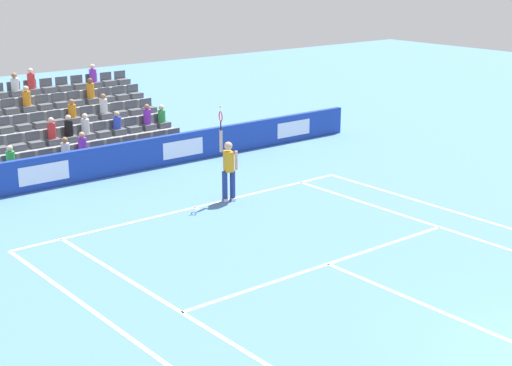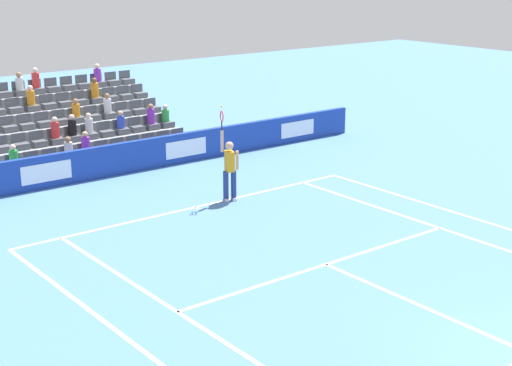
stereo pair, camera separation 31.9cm
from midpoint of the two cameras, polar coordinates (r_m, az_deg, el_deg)
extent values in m
cube|color=white|center=(22.45, -4.05, -1.77)|extent=(10.97, 0.10, 0.01)
cube|color=white|center=(18.42, 5.64, -5.94)|extent=(8.23, 0.10, 0.01)
cube|color=white|center=(16.47, 13.42, -9.12)|extent=(0.10, 6.40, 0.01)
cube|color=white|center=(15.74, -4.29, -9.94)|extent=(0.10, 11.89, 0.01)
cube|color=white|center=(21.05, 14.66, -3.53)|extent=(0.10, 11.89, 0.01)
cube|color=white|center=(15.11, -8.69, -11.28)|extent=(0.10, 11.89, 0.01)
cube|color=white|center=(22.11, 16.84, -2.74)|extent=(0.10, 11.89, 0.01)
cube|color=white|center=(22.37, -3.91, -1.84)|extent=(0.10, 0.20, 0.01)
cube|color=#193899|center=(26.01, -9.64, 1.75)|extent=(20.53, 0.20, 1.04)
cube|color=white|center=(30.23, 3.37, 3.98)|extent=(1.64, 0.01, 0.58)
cube|color=white|center=(27.19, -4.79, 2.55)|extent=(1.64, 0.01, 0.58)
cube|color=white|center=(24.85, -14.71, 0.75)|extent=(1.64, 0.01, 0.58)
cylinder|color=navy|center=(22.94, -1.24, -0.18)|extent=(0.16, 0.16, 0.90)
cylinder|color=navy|center=(22.87, -1.82, -0.23)|extent=(0.16, 0.16, 0.90)
cube|color=white|center=(23.05, -1.24, -1.15)|extent=(0.20, 0.29, 0.08)
cube|color=white|center=(22.99, -1.81, -1.21)|extent=(0.20, 0.29, 0.08)
cube|color=orange|center=(22.70, -1.55, 1.61)|extent=(0.33, 0.41, 0.60)
sphere|color=#D3A884|center=(22.59, -1.55, 2.74)|extent=(0.24, 0.24, 0.24)
cylinder|color=#D3A884|center=(22.49, -2.09, 3.07)|extent=(0.09, 0.09, 0.62)
cylinder|color=#D3A884|center=(22.71, -0.98, 1.67)|extent=(0.09, 0.09, 0.56)
cylinder|color=black|center=(22.39, -2.11, 4.19)|extent=(0.04, 0.04, 0.28)
torus|color=red|center=(22.34, -2.11, 4.89)|extent=(0.13, 0.30, 0.31)
sphere|color=#D1E533|center=(22.28, -2.12, 5.60)|extent=(0.07, 0.07, 0.07)
cube|color=gray|center=(27.01, -10.71, 1.55)|extent=(6.82, 0.95, 0.42)
cube|color=#545960|center=(28.44, -5.21, 3.15)|extent=(0.48, 0.44, 0.20)
cube|color=#545960|center=(28.55, -5.44, 3.71)|extent=(0.48, 0.04, 0.30)
cube|color=#545960|center=(28.12, -6.27, 2.97)|extent=(0.48, 0.44, 0.20)
cube|color=#545960|center=(28.23, -6.50, 3.53)|extent=(0.48, 0.04, 0.30)
cube|color=#545960|center=(27.81, -7.35, 2.78)|extent=(0.48, 0.44, 0.20)
cube|color=#545960|center=(27.92, -7.58, 3.35)|extent=(0.48, 0.04, 0.30)
cube|color=#545960|center=(27.51, -8.46, 2.59)|extent=(0.48, 0.44, 0.20)
cube|color=#545960|center=(27.62, -8.69, 3.17)|extent=(0.48, 0.04, 0.30)
cube|color=#545960|center=(27.22, -9.59, 2.39)|extent=(0.48, 0.44, 0.20)
cube|color=#545960|center=(27.33, -9.82, 2.98)|extent=(0.48, 0.04, 0.30)
cube|color=#545960|center=(26.94, -10.74, 2.19)|extent=(0.48, 0.44, 0.20)
cube|color=#545960|center=(27.05, -10.97, 2.78)|extent=(0.48, 0.04, 0.30)
cube|color=#545960|center=(26.67, -11.92, 1.98)|extent=(0.48, 0.44, 0.20)
cube|color=#545960|center=(26.78, -12.14, 2.58)|extent=(0.48, 0.04, 0.30)
cube|color=#545960|center=(26.41, -13.12, 1.76)|extent=(0.48, 0.44, 0.20)
cube|color=#545960|center=(26.53, -13.34, 2.37)|extent=(0.48, 0.04, 0.30)
cube|color=#545960|center=(26.17, -14.35, 1.55)|extent=(0.48, 0.44, 0.20)
cube|color=#545960|center=(26.29, -14.56, 2.16)|extent=(0.48, 0.04, 0.30)
cube|color=#545960|center=(25.94, -15.59, 1.32)|extent=(0.48, 0.44, 0.20)
cube|color=#545960|center=(26.06, -15.81, 1.94)|extent=(0.48, 0.04, 0.30)
cube|color=#545960|center=(25.72, -16.86, 1.10)|extent=(0.48, 0.44, 0.20)
cube|color=#545960|center=(25.84, -17.07, 1.72)|extent=(0.48, 0.04, 0.30)
cube|color=gray|center=(27.79, -11.65, 2.35)|extent=(6.82, 0.95, 0.84)
cube|color=#545960|center=(29.13, -6.25, 4.28)|extent=(0.48, 0.44, 0.20)
cube|color=#545960|center=(29.25, -6.48, 4.82)|extent=(0.48, 0.04, 0.30)
cube|color=#545960|center=(28.82, -7.30, 4.12)|extent=(0.48, 0.44, 0.20)
cube|color=#545960|center=(28.94, -7.52, 4.66)|extent=(0.48, 0.04, 0.30)
cube|color=#545960|center=(28.52, -8.37, 3.95)|extent=(0.48, 0.44, 0.20)
cube|color=#545960|center=(28.64, -8.59, 4.50)|extent=(0.48, 0.04, 0.30)
cube|color=#545960|center=(28.22, -9.46, 3.77)|extent=(0.48, 0.44, 0.20)
cube|color=#545960|center=(28.34, -9.68, 4.33)|extent=(0.48, 0.04, 0.30)
cube|color=#545960|center=(27.94, -10.57, 3.59)|extent=(0.48, 0.44, 0.20)
cube|color=#545960|center=(28.06, -10.79, 4.15)|extent=(0.48, 0.04, 0.30)
cube|color=#545960|center=(27.67, -11.71, 3.40)|extent=(0.48, 0.44, 0.20)
cube|color=#545960|center=(27.79, -11.92, 3.97)|extent=(0.48, 0.04, 0.30)
cube|color=#545960|center=(27.41, -12.86, 3.21)|extent=(0.48, 0.44, 0.20)
cube|color=#545960|center=(27.53, -13.08, 3.79)|extent=(0.48, 0.04, 0.30)
cube|color=#545960|center=(27.16, -14.04, 3.01)|extent=(0.48, 0.44, 0.20)
cube|color=#545960|center=(27.28, -14.25, 3.59)|extent=(0.48, 0.04, 0.30)
cube|color=#545960|center=(26.92, -15.24, 2.81)|extent=(0.48, 0.44, 0.20)
cube|color=#545960|center=(27.05, -15.45, 3.40)|extent=(0.48, 0.04, 0.30)
cube|color=#545960|center=(26.70, -16.46, 2.60)|extent=(0.48, 0.44, 0.20)
cube|color=#545960|center=(26.82, -16.66, 3.20)|extent=(0.48, 0.04, 0.30)
cube|color=#545960|center=(26.48, -17.70, 2.39)|extent=(0.48, 0.44, 0.20)
cube|color=#545960|center=(26.61, -17.90, 2.99)|extent=(0.48, 0.04, 0.30)
cube|color=gray|center=(28.57, -12.53, 3.11)|extent=(6.82, 0.95, 1.26)
cube|color=#545960|center=(29.85, -7.25, 5.36)|extent=(0.48, 0.44, 0.20)
cube|color=#545960|center=(29.97, -7.46, 5.88)|extent=(0.48, 0.04, 0.30)
cube|color=#545960|center=(29.54, -8.28, 5.21)|extent=(0.48, 0.44, 0.20)
cube|color=#545960|center=(29.67, -8.50, 5.74)|extent=(0.48, 0.04, 0.30)
cube|color=#545960|center=(29.25, -9.34, 5.05)|extent=(0.48, 0.44, 0.20)
cube|color=#545960|center=(29.37, -9.55, 5.59)|extent=(0.48, 0.04, 0.30)
cube|color=#545960|center=(28.96, -10.41, 4.89)|extent=(0.48, 0.44, 0.20)
cube|color=#545960|center=(29.09, -10.62, 5.43)|extent=(0.48, 0.04, 0.30)
cube|color=#545960|center=(28.68, -11.51, 4.72)|extent=(0.48, 0.44, 0.20)
cube|color=#545960|center=(28.81, -11.71, 5.27)|extent=(0.48, 0.04, 0.30)
cube|color=#545960|center=(28.42, -12.62, 4.55)|extent=(0.48, 0.44, 0.20)
cube|color=#545960|center=(28.55, -12.83, 5.10)|extent=(0.48, 0.04, 0.30)
cube|color=#545960|center=(28.16, -13.76, 4.37)|extent=(0.48, 0.44, 0.20)
cube|color=#545960|center=(28.30, -13.96, 4.93)|extent=(0.48, 0.04, 0.30)
cube|color=#545960|center=(27.92, -14.91, 4.19)|extent=(0.48, 0.44, 0.20)
cube|color=#545960|center=(28.05, -15.11, 4.75)|extent=(0.48, 0.04, 0.30)
cube|color=#545960|center=(27.69, -16.09, 4.00)|extent=(0.48, 0.44, 0.20)
cube|color=#545960|center=(27.83, -16.28, 4.57)|extent=(0.48, 0.04, 0.30)
cube|color=#545960|center=(27.47, -17.28, 3.81)|extent=(0.48, 0.44, 0.20)
cube|color=#545960|center=(27.61, -17.47, 4.38)|extent=(0.48, 0.04, 0.30)
cube|color=gray|center=(29.37, -13.37, 3.83)|extent=(6.82, 0.95, 1.68)
cube|color=#545960|center=(30.58, -8.20, 6.39)|extent=(0.48, 0.44, 0.20)
cube|color=#545960|center=(30.71, -8.41, 6.89)|extent=(0.48, 0.04, 0.30)
cube|color=#545960|center=(30.28, -9.22, 6.25)|extent=(0.48, 0.44, 0.20)
cube|color=#545960|center=(30.41, -9.43, 6.76)|extent=(0.48, 0.04, 0.30)
cube|color=#545960|center=(29.99, -10.26, 6.10)|extent=(0.48, 0.44, 0.20)
cube|color=#545960|center=(30.13, -10.46, 6.62)|extent=(0.48, 0.04, 0.30)
cube|color=#545960|center=(29.71, -11.32, 5.95)|extent=(0.48, 0.44, 0.20)
cube|color=#545960|center=(29.85, -11.52, 6.47)|extent=(0.48, 0.04, 0.30)
cube|color=#545960|center=(29.45, -12.39, 5.79)|extent=(0.48, 0.44, 0.20)
cube|color=#545960|center=(29.58, -12.59, 6.32)|extent=(0.48, 0.04, 0.30)
cube|color=#545960|center=(29.19, -13.49, 5.63)|extent=(0.48, 0.44, 0.20)
cube|color=#545960|center=(29.32, -13.69, 6.17)|extent=(0.48, 0.04, 0.30)
cube|color=#545960|center=(28.94, -14.60, 5.47)|extent=(0.48, 0.44, 0.20)
cube|color=#545960|center=(29.08, -14.80, 6.01)|extent=(0.48, 0.04, 0.30)
cube|color=#545960|center=(28.70, -15.74, 5.30)|extent=(0.48, 0.44, 0.20)
cube|color=#545960|center=(28.84, -15.93, 5.84)|extent=(0.48, 0.04, 0.30)
cube|color=#545960|center=(28.48, -16.89, 5.13)|extent=(0.48, 0.44, 0.20)
cube|color=#545960|center=(28.62, -17.08, 5.67)|extent=(0.48, 0.04, 0.30)
cube|color=gray|center=(30.18, -14.17, 4.51)|extent=(6.82, 0.95, 2.10)
cube|color=#545960|center=(31.33, -9.11, 7.36)|extent=(0.48, 0.44, 0.20)
cube|color=#545960|center=(31.47, -9.31, 7.85)|extent=(0.48, 0.04, 0.30)
cube|color=#545960|center=(31.04, -10.12, 7.23)|extent=(0.48, 0.44, 0.20)
cube|color=#545960|center=(31.18, -10.32, 7.73)|extent=(0.48, 0.04, 0.30)
cube|color=#545960|center=(30.76, -11.14, 7.10)|extent=(0.48, 0.44, 0.20)
cube|color=#545960|center=(30.90, -11.34, 7.60)|extent=(0.48, 0.04, 0.30)
cube|color=#545960|center=(30.49, -12.18, 6.96)|extent=(0.48, 0.44, 0.20)
cube|color=#545960|center=(30.63, -12.38, 7.46)|extent=(0.48, 0.04, 0.30)
cube|color=#545960|center=(30.22, -13.24, 6.81)|extent=(0.48, 0.44, 0.20)
cube|color=#545960|center=(30.36, -13.43, 7.32)|extent=(0.48, 0.04, 0.30)
cube|color=#545960|center=(29.97, -14.32, 6.66)|extent=(0.48, 0.44, 0.20)
cube|color=#545960|center=(30.11, -14.51, 7.18)|extent=(0.48, 0.04, 0.30)
cube|color=#545960|center=(29.73, -15.41, 6.51)|extent=(0.48, 0.44, 0.20)
cube|color=#545960|center=(29.88, -15.60, 7.03)|extent=(0.48, 0.04, 0.30)
cube|color=#545960|center=(29.50, -16.52, 6.35)|extent=(0.48, 0.44, 0.20)
cube|color=#545960|center=(29.65, -16.71, 6.87)|extent=(0.48, 0.04, 0.30)
cube|color=#545960|center=(29.28, -17.65, 6.19)|extent=(0.48, 0.44, 0.20)
cube|color=#545960|center=(29.43, -17.83, 6.71)|extent=(0.48, 0.04, 0.30)
cylinder|color=white|center=(29.50, -16.61, 6.97)|extent=(0.28, 0.28, 0.44)
sphere|color=#9E7251|center=(29.45, -16.66, 7.59)|extent=(0.20, 0.20, 0.20)
cylinder|color=purple|center=(28.79, -7.38, 4.85)|extent=(0.28, 0.28, 0.54)
sphere|color=#9E7251|center=(28.72, -7.40, 5.57)|extent=(0.20, 0.20, 0.20)
cylinder|color=white|center=(28.94, -10.49, 5.59)|extent=(0.28, 0.28, 0.51)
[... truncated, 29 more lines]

